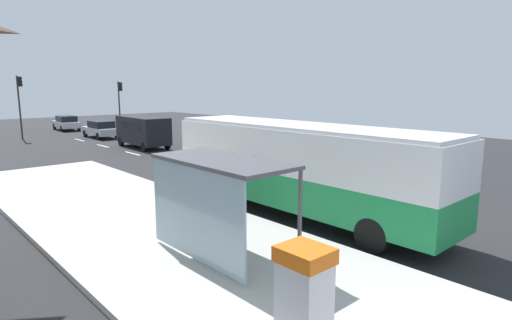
% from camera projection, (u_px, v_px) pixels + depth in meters
% --- Properties ---
extents(ground_plane, '(56.00, 92.00, 0.04)m').
position_uv_depth(ground_plane, '(167.00, 164.00, 24.74)').
color(ground_plane, '#262628').
extents(sidewalk_platform, '(6.20, 30.00, 0.18)m').
position_uv_depth(sidewalk_platform, '(186.00, 246.00, 11.72)').
color(sidewalk_platform, beige).
rests_on(sidewalk_platform, ground).
extents(lane_stripe_seg_1, '(0.16, 2.20, 0.01)m').
position_uv_depth(lane_stripe_seg_1, '(406.00, 223.00, 13.94)').
color(lane_stripe_seg_1, silver).
rests_on(lane_stripe_seg_1, ground).
extents(lane_stripe_seg_2, '(0.16, 2.20, 0.01)m').
position_uv_depth(lane_stripe_seg_2, '(295.00, 195.00, 17.59)').
color(lane_stripe_seg_2, silver).
rests_on(lane_stripe_seg_2, ground).
extents(lane_stripe_seg_3, '(0.16, 2.20, 0.01)m').
position_uv_depth(lane_stripe_seg_3, '(222.00, 176.00, 21.25)').
color(lane_stripe_seg_3, silver).
rests_on(lane_stripe_seg_3, ground).
extents(lane_stripe_seg_4, '(0.16, 2.20, 0.01)m').
position_uv_depth(lane_stripe_seg_4, '(171.00, 163.00, 24.90)').
color(lane_stripe_seg_4, silver).
rests_on(lane_stripe_seg_4, ground).
extents(lane_stripe_seg_5, '(0.16, 2.20, 0.01)m').
position_uv_depth(lane_stripe_seg_5, '(133.00, 153.00, 28.55)').
color(lane_stripe_seg_5, silver).
rests_on(lane_stripe_seg_5, ground).
extents(lane_stripe_seg_6, '(0.16, 2.20, 0.01)m').
position_uv_depth(lane_stripe_seg_6, '(103.00, 146.00, 32.21)').
color(lane_stripe_seg_6, silver).
rests_on(lane_stripe_seg_6, ground).
extents(lane_stripe_seg_7, '(0.16, 2.20, 0.01)m').
position_uv_depth(lane_stripe_seg_7, '(79.00, 140.00, 35.86)').
color(lane_stripe_seg_7, silver).
rests_on(lane_stripe_seg_7, ground).
extents(bus, '(2.58, 11.02, 3.21)m').
position_uv_depth(bus, '(298.00, 164.00, 14.57)').
color(bus, '#1E8C47').
rests_on(bus, ground).
extents(white_van, '(2.16, 5.26, 2.30)m').
position_uv_depth(white_van, '(143.00, 130.00, 31.19)').
color(white_van, black).
rests_on(white_van, ground).
extents(sedan_near, '(1.85, 4.40, 1.52)m').
position_uv_depth(sedan_near, '(101.00, 129.00, 37.34)').
color(sedan_near, '#B7B7BC').
rests_on(sedan_near, ground).
extents(sedan_far, '(2.05, 4.50, 1.52)m').
position_uv_depth(sedan_far, '(66.00, 123.00, 43.95)').
color(sedan_far, '#B7B7BC').
rests_on(sedan_far, ground).
extents(ticket_machine, '(0.66, 0.76, 1.94)m').
position_uv_depth(ticket_machine, '(304.00, 306.00, 6.37)').
color(ticket_machine, silver).
rests_on(ticket_machine, sidewalk_platform).
extents(recycling_bin_blue, '(0.52, 0.52, 0.95)m').
position_uv_depth(recycling_bin_blue, '(226.00, 204.00, 13.80)').
color(recycling_bin_blue, blue).
rests_on(recycling_bin_blue, sidewalk_platform).
extents(recycling_bin_red, '(0.52, 0.52, 0.95)m').
position_uv_depth(recycling_bin_red, '(213.00, 200.00, 14.31)').
color(recycling_bin_red, red).
rests_on(recycling_bin_red, sidewalk_platform).
extents(recycling_bin_yellow, '(0.52, 0.52, 0.95)m').
position_uv_depth(recycling_bin_yellow, '(202.00, 196.00, 14.82)').
color(recycling_bin_yellow, yellow).
rests_on(recycling_bin_yellow, sidewalk_platform).
extents(recycling_bin_green, '(0.52, 0.52, 0.95)m').
position_uv_depth(recycling_bin_green, '(191.00, 193.00, 15.33)').
color(recycling_bin_green, green).
rests_on(recycling_bin_green, sidewalk_platform).
extents(traffic_light_near_side, '(0.49, 0.28, 5.02)m').
position_uv_depth(traffic_light_near_side, '(120.00, 99.00, 41.06)').
color(traffic_light_near_side, '#2D2D2D').
rests_on(traffic_light_near_side, ground).
extents(traffic_light_far_side, '(0.49, 0.28, 5.44)m').
position_uv_depth(traffic_light_far_side, '(20.00, 98.00, 35.91)').
color(traffic_light_far_side, '#2D2D2D').
rests_on(traffic_light_far_side, ground).
extents(bus_shelter, '(1.80, 4.00, 2.50)m').
position_uv_depth(bus_shelter, '(212.00, 184.00, 10.42)').
color(bus_shelter, '#4C4C51').
rests_on(bus_shelter, sidewalk_platform).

